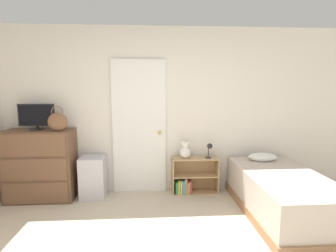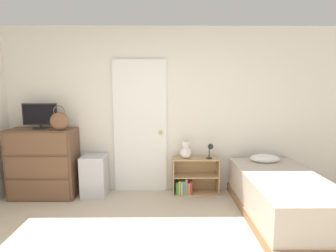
{
  "view_description": "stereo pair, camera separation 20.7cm",
  "coord_description": "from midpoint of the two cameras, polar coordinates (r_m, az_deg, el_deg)",
  "views": [
    {
      "loc": [
        -0.0,
        -1.76,
        1.64
      ],
      "look_at": [
        0.24,
        2.04,
        1.08
      ],
      "focal_mm": 28.0,
      "sensor_mm": 36.0,
      "label": 1
    },
    {
      "loc": [
        0.2,
        -1.76,
        1.64
      ],
      "look_at": [
        0.24,
        2.04,
        1.08
      ],
      "focal_mm": 28.0,
      "sensor_mm": 36.0,
      "label": 2
    }
  ],
  "objects": [
    {
      "name": "wall_back",
      "position": [
        4.1,
        -5.04,
        3.23
      ],
      "size": [
        10.0,
        0.06,
        2.55
      ],
      "color": "silver",
      "rests_on": "ground_plane"
    },
    {
      "name": "door_closed",
      "position": [
        4.08,
        -7.69,
        -0.3
      ],
      "size": [
        0.82,
        0.09,
        2.06
      ],
      "color": "white",
      "rests_on": "ground_plane"
    },
    {
      "name": "dresser",
      "position": [
        4.33,
        -27.2,
        -7.58
      ],
      "size": [
        0.96,
        0.44,
        1.04
      ],
      "color": "brown",
      "rests_on": "ground_plane"
    },
    {
      "name": "tv",
      "position": [
        4.23,
        -27.96,
        1.89
      ],
      "size": [
        0.51,
        0.16,
        0.37
      ],
      "color": "black",
      "rests_on": "dresser"
    },
    {
      "name": "handbag",
      "position": [
        3.97,
        -24.27,
        0.86
      ],
      "size": [
        0.27,
        0.11,
        0.35
      ],
      "color": "brown",
      "rests_on": "dresser"
    },
    {
      "name": "storage_bin",
      "position": [
        4.19,
        -17.32,
        -10.55
      ],
      "size": [
        0.36,
        0.37,
        0.62
      ],
      "color": "silver",
      "rests_on": "ground_plane"
    },
    {
      "name": "bookshelf",
      "position": [
        4.19,
        3.68,
        -11.27
      ],
      "size": [
        0.71,
        0.25,
        0.56
      ],
      "color": "tan",
      "rests_on": "ground_plane"
    },
    {
      "name": "teddy_bear",
      "position": [
        4.04,
        2.33,
        -5.41
      ],
      "size": [
        0.17,
        0.17,
        0.26
      ],
      "color": "silver",
      "rests_on": "bookshelf"
    },
    {
      "name": "desk_lamp",
      "position": [
        4.05,
        7.61,
        -4.75
      ],
      "size": [
        0.11,
        0.1,
        0.23
      ],
      "color": "#262628",
      "rests_on": "bookshelf"
    },
    {
      "name": "bed",
      "position": [
        3.77,
        22.13,
        -13.51
      ],
      "size": [
        0.97,
        1.8,
        0.65
      ],
      "color": "#996B47",
      "rests_on": "ground_plane"
    }
  ]
}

